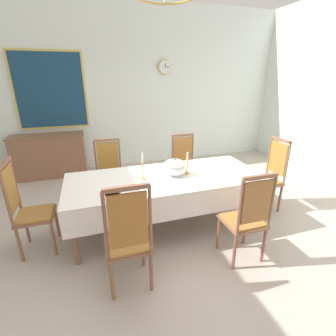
{
  "coord_description": "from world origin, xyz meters",
  "views": [
    {
      "loc": [
        -0.9,
        -2.78,
        2.05
      ],
      "look_at": [
        0.05,
        0.16,
        0.87
      ],
      "focal_mm": 26.2,
      "sensor_mm": 36.0,
      "label": 1
    }
  ],
  "objects": [
    {
      "name": "mounted_clock",
      "position": [
        0.86,
        2.9,
        2.21
      ],
      "size": [
        0.31,
        0.06,
        0.31
      ],
      "color": "#D1B251"
    },
    {
      "name": "bowl_far_left",
      "position": [
        -0.74,
        -0.28,
        0.79
      ],
      "size": [
        0.2,
        0.2,
        0.04
      ],
      "color": "white",
      "rests_on": "tablecloth"
    },
    {
      "name": "soup_tureen",
      "position": [
        0.13,
        0.12,
        0.88
      ],
      "size": [
        0.31,
        0.31,
        0.24
      ],
      "color": "white",
      "rests_on": "tablecloth"
    },
    {
      "name": "chair_south_b",
      "position": [
        0.65,
        -0.82,
        0.57
      ],
      "size": [
        0.44,
        0.42,
        1.12
      ],
      "color": "brown",
      "rests_on": "ground"
    },
    {
      "name": "spoon_secondary",
      "position": [
        1.15,
        -0.28,
        0.77
      ],
      "size": [
        0.05,
        0.18,
        0.01
      ],
      "rotation": [
        0.0,
        0.0,
        -0.2
      ],
      "color": "gold",
      "rests_on": "tablecloth"
    },
    {
      "name": "candlestick_west",
      "position": [
        -0.31,
        0.12,
        0.91
      ],
      "size": [
        0.07,
        0.07,
        0.36
      ],
      "color": "gold",
      "rests_on": "tablecloth"
    },
    {
      "name": "bowl_near_right",
      "position": [
        1.03,
        -0.31,
        0.78
      ],
      "size": [
        0.17,
        0.17,
        0.03
      ],
      "color": "white",
      "rests_on": "tablecloth"
    },
    {
      "name": "spoon_primary",
      "position": [
        0.37,
        0.55,
        0.77
      ],
      "size": [
        0.03,
        0.18,
        0.01
      ],
      "rotation": [
        0.0,
        0.0,
        0.07
      ],
      "color": "gold",
      "rests_on": "tablecloth"
    },
    {
      "name": "chair_head_east",
      "position": [
        1.7,
        0.12,
        0.58
      ],
      "size": [
        0.42,
        0.44,
        1.15
      ],
      "rotation": [
        0.0,
        0.0,
        1.57
      ],
      "color": "brown",
      "rests_on": "ground"
    },
    {
      "name": "chair_head_west",
      "position": [
        -1.7,
        0.12,
        0.59
      ],
      "size": [
        0.42,
        0.44,
        1.18
      ],
      "rotation": [
        0.0,
        0.0,
        -1.57
      ],
      "color": "brown",
      "rests_on": "ground"
    },
    {
      "name": "chair_south_a",
      "position": [
        -0.67,
        -0.82,
        0.6
      ],
      "size": [
        0.44,
        0.42,
        1.19
      ],
      "color": "#8C6144",
      "rests_on": "ground"
    },
    {
      "name": "chair_north_a",
      "position": [
        -0.67,
        1.05,
        0.56
      ],
      "size": [
        0.44,
        0.42,
        1.09
      ],
      "rotation": [
        0.0,
        0.0,
        3.14
      ],
      "color": "brown",
      "rests_on": "ground"
    },
    {
      "name": "sideboard",
      "position": [
        -1.76,
        2.65,
        0.45
      ],
      "size": [
        1.44,
        0.48,
        0.9
      ],
      "rotation": [
        0.0,
        0.0,
        3.14
      ],
      "color": "brown",
      "rests_on": "ground"
    },
    {
      "name": "tablecloth",
      "position": [
        0.0,
        0.12,
        0.68
      ],
      "size": [
        2.61,
        1.08,
        0.34
      ],
      "color": "white",
      "rests_on": "dining_table"
    },
    {
      "name": "dining_table",
      "position": [
        0.0,
        0.12,
        0.69
      ],
      "size": [
        2.59,
        1.06,
        0.76
      ],
      "color": "brown",
      "rests_on": "ground"
    },
    {
      "name": "back_wall",
      "position": [
        0.0,
        2.97,
        1.76
      ],
      "size": [
        7.3,
        0.08,
        3.51
      ],
      "primitive_type": "cube",
      "color": "silver",
      "rests_on": "ground"
    },
    {
      "name": "candlestick_east",
      "position": [
        0.31,
        0.12,
        0.89
      ],
      "size": [
        0.07,
        0.07,
        0.31
      ],
      "color": "gold",
      "rests_on": "tablecloth"
    },
    {
      "name": "ground",
      "position": [
        0.0,
        0.0,
        -0.02
      ],
      "size": [
        7.3,
        5.86,
        0.04
      ],
      "primitive_type": "cube",
      "color": "#B7A99A"
    },
    {
      "name": "framed_painting",
      "position": [
        -1.58,
        2.91,
        1.74
      ],
      "size": [
        1.38,
        0.05,
        1.53
      ],
      "color": "#D1B251"
    },
    {
      "name": "chair_north_b",
      "position": [
        0.65,
        1.05,
        0.56
      ],
      "size": [
        0.44,
        0.42,
        1.07
      ],
      "rotation": [
        0.0,
        0.0,
        3.14
      ],
      "color": "brown",
      "rests_on": "ground"
    },
    {
      "name": "bowl_near_left",
      "position": [
        0.25,
        0.53,
        0.78
      ],
      "size": [
        0.17,
        0.17,
        0.03
      ],
      "color": "white",
      "rests_on": "tablecloth"
    }
  ]
}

